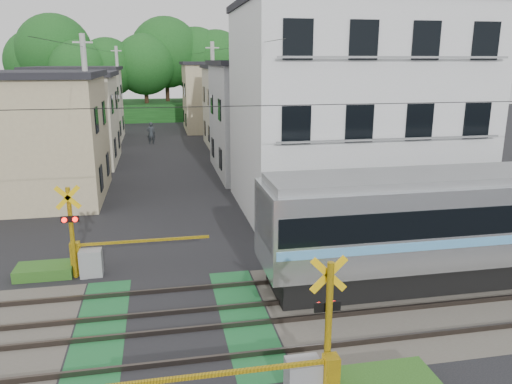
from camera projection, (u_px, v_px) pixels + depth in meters
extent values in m
plane|color=black|center=(174.00, 324.00, 13.27)|extent=(120.00, 120.00, 0.00)
cube|color=#47423A|center=(174.00, 324.00, 13.27)|extent=(120.00, 6.00, 0.00)
cube|color=black|center=(174.00, 323.00, 13.27)|extent=(5.20, 120.00, 0.00)
cube|color=#145126|center=(100.00, 331.00, 12.91)|extent=(1.30, 6.00, 0.00)
cube|color=#145126|center=(244.00, 317.00, 13.62)|extent=(1.30, 6.00, 0.00)
cube|color=#3F3833|center=(177.00, 362.00, 11.45)|extent=(120.00, 0.08, 0.14)
cube|color=#3F3833|center=(175.00, 331.00, 12.78)|extent=(120.00, 0.08, 0.14)
cube|color=#3F3833|center=(173.00, 312.00, 13.73)|extent=(120.00, 0.08, 0.14)
cube|color=#3F3833|center=(172.00, 290.00, 15.05)|extent=(120.00, 0.08, 0.14)
cube|color=black|center=(344.00, 279.00, 15.31)|extent=(2.26, 2.07, 0.56)
cube|color=black|center=(265.00, 217.00, 14.29)|extent=(0.10, 2.26, 1.47)
cylinder|color=yellow|center=(328.00, 332.00, 10.03)|extent=(0.14, 0.14, 3.00)
cube|color=yellow|center=(329.00, 275.00, 9.82)|extent=(0.77, 0.05, 0.77)
cube|color=yellow|center=(329.00, 275.00, 9.82)|extent=(0.77, 0.05, 0.77)
cube|color=black|center=(327.00, 307.00, 10.00)|extent=(0.55, 0.05, 0.20)
sphere|color=#FF0C07|center=(319.00, 306.00, 10.02)|extent=(0.16, 0.16, 0.16)
sphere|color=#FF0C07|center=(334.00, 305.00, 10.08)|extent=(0.16, 0.16, 0.16)
cube|color=gray|center=(303.00, 380.00, 10.20)|extent=(0.70, 0.50, 0.90)
cube|color=yellow|center=(330.00, 380.00, 10.03)|extent=(0.30, 0.30, 1.10)
cube|color=yellow|center=(219.00, 374.00, 9.50)|extent=(4.20, 0.08, 0.08)
cylinder|color=yellow|center=(72.00, 233.00, 15.74)|extent=(0.14, 0.14, 3.00)
cube|color=yellow|center=(68.00, 198.00, 15.34)|extent=(0.77, 0.05, 0.77)
cube|color=yellow|center=(68.00, 198.00, 15.34)|extent=(0.77, 0.05, 0.77)
cube|color=black|center=(70.00, 219.00, 15.52)|extent=(0.55, 0.05, 0.20)
sphere|color=#FF0C07|center=(64.00, 220.00, 15.43)|extent=(0.16, 0.16, 0.16)
sphere|color=#FF0C07|center=(75.00, 219.00, 15.49)|extent=(0.16, 0.16, 0.16)
cube|color=gray|center=(91.00, 263.00, 16.10)|extent=(0.70, 0.50, 0.90)
cube|color=yellow|center=(76.00, 258.00, 16.22)|extent=(0.30, 0.30, 1.10)
cube|color=yellow|center=(146.00, 241.00, 16.53)|extent=(4.20, 0.08, 0.08)
cube|color=silver|center=(351.00, 112.00, 22.72)|extent=(10.00, 8.00, 9.00)
cube|color=black|center=(356.00, 4.00, 21.53)|extent=(10.20, 8.16, 0.30)
cube|color=black|center=(295.00, 204.00, 18.97)|extent=(1.10, 0.06, 1.40)
cube|color=black|center=(355.00, 201.00, 19.43)|extent=(1.10, 0.06, 1.40)
cube|color=black|center=(413.00, 197.00, 19.88)|extent=(1.10, 0.06, 1.40)
cube|color=black|center=(469.00, 194.00, 20.34)|extent=(1.10, 0.06, 1.40)
cube|color=gray|center=(387.00, 215.00, 19.60)|extent=(9.00, 0.06, 0.08)
cube|color=black|center=(296.00, 125.00, 18.20)|extent=(1.10, 0.06, 1.40)
cube|color=black|center=(359.00, 123.00, 18.66)|extent=(1.10, 0.06, 1.40)
cube|color=black|center=(420.00, 122.00, 19.12)|extent=(1.10, 0.06, 1.40)
cube|color=black|center=(477.00, 121.00, 19.57)|extent=(1.10, 0.06, 1.40)
cube|color=gray|center=(392.00, 139.00, 18.84)|extent=(9.00, 0.06, 0.08)
cube|color=black|center=(298.00, 39.00, 17.44)|extent=(1.10, 0.06, 1.40)
cube|color=black|center=(364.00, 40.00, 17.89)|extent=(1.10, 0.06, 1.40)
cube|color=black|center=(426.00, 40.00, 18.35)|extent=(1.10, 0.06, 1.40)
cube|color=black|center=(486.00, 41.00, 18.81)|extent=(1.10, 0.06, 1.40)
cube|color=gray|center=(398.00, 57.00, 18.07)|extent=(9.00, 0.06, 0.08)
cube|color=tan|center=(28.00, 140.00, 24.58)|extent=(7.00, 7.00, 6.00)
cube|color=black|center=(20.00, 74.00, 23.77)|extent=(7.35, 7.35, 0.30)
cube|color=black|center=(101.00, 178.00, 24.01)|extent=(0.06, 1.00, 1.20)
cube|color=black|center=(108.00, 164.00, 27.33)|extent=(0.06, 1.00, 1.20)
cube|color=black|center=(97.00, 120.00, 23.29)|extent=(0.06, 1.00, 1.20)
cube|color=black|center=(104.00, 112.00, 26.61)|extent=(0.06, 1.00, 1.20)
cube|color=#ACAFB2|center=(273.00, 120.00, 30.78)|extent=(7.00, 8.00, 6.50)
cube|color=black|center=(273.00, 63.00, 29.92)|extent=(7.35, 8.40, 0.30)
cube|color=black|center=(220.00, 159.00, 28.73)|extent=(0.06, 1.00, 1.20)
cube|color=black|center=(213.00, 147.00, 32.52)|extent=(0.06, 1.00, 1.20)
cube|color=black|center=(219.00, 110.00, 28.01)|extent=(0.06, 1.00, 1.20)
cube|color=black|center=(212.00, 104.00, 31.81)|extent=(0.06, 1.00, 1.20)
cube|color=beige|center=(53.00, 121.00, 33.05)|extent=(8.00, 7.00, 5.80)
cube|color=black|center=(48.00, 74.00, 32.27)|extent=(8.40, 7.35, 0.30)
cube|color=black|center=(115.00, 147.00, 32.55)|extent=(0.06, 1.00, 1.20)
cube|color=black|center=(119.00, 139.00, 35.87)|extent=(0.06, 1.00, 1.20)
cube|color=black|center=(112.00, 104.00, 31.83)|extent=(0.06, 1.00, 1.20)
cube|color=black|center=(116.00, 100.00, 35.15)|extent=(0.06, 1.00, 1.20)
cube|color=beige|center=(250.00, 107.00, 40.38)|extent=(7.00, 7.00, 6.20)
cube|color=black|center=(250.00, 66.00, 39.55)|extent=(7.35, 7.35, 0.30)
cube|color=black|center=(209.00, 134.00, 38.53)|extent=(0.06, 1.00, 1.20)
cube|color=black|center=(205.00, 128.00, 41.85)|extent=(0.06, 1.00, 1.20)
cube|color=black|center=(208.00, 97.00, 37.81)|extent=(0.06, 1.00, 1.20)
cube|color=black|center=(204.00, 94.00, 41.13)|extent=(0.06, 1.00, 1.20)
cube|color=silver|center=(78.00, 106.00, 42.55)|extent=(7.00, 8.00, 6.00)
cube|color=black|center=(75.00, 68.00, 41.74)|extent=(7.35, 8.40, 0.30)
cube|color=black|center=(120.00, 128.00, 41.74)|extent=(0.06, 1.00, 1.20)
cube|color=black|center=(123.00, 123.00, 45.54)|extent=(0.06, 1.00, 1.20)
cube|color=black|center=(118.00, 94.00, 41.03)|extent=(0.06, 1.00, 1.20)
cube|color=black|center=(121.00, 91.00, 44.82)|extent=(0.06, 1.00, 1.20)
cube|color=tan|center=(225.00, 98.00, 49.72)|extent=(8.00, 7.00, 6.40)
cube|color=black|center=(224.00, 63.00, 48.86)|extent=(8.40, 7.35, 0.30)
cube|color=black|center=(186.00, 120.00, 47.79)|extent=(0.06, 1.00, 1.20)
cube|color=black|center=(184.00, 116.00, 51.11)|extent=(0.06, 1.00, 1.20)
cube|color=black|center=(185.00, 90.00, 47.08)|extent=(0.06, 1.00, 1.20)
cube|color=black|center=(183.00, 88.00, 50.40)|extent=(0.06, 1.00, 1.20)
cube|color=#1A4F1A|center=(159.00, 110.00, 60.45)|extent=(40.00, 10.00, 2.00)
cylinder|color=#332114|center=(41.00, 98.00, 57.74)|extent=(0.50, 0.50, 5.11)
sphere|color=#1A4F1A|center=(37.00, 62.00, 56.70)|extent=(7.15, 7.15, 7.15)
cylinder|color=#332114|center=(59.00, 95.00, 56.80)|extent=(0.50, 0.50, 5.93)
sphere|color=#1A4F1A|center=(55.00, 52.00, 55.59)|extent=(8.30, 8.30, 8.30)
cylinder|color=#332114|center=(82.00, 104.00, 54.39)|extent=(0.50, 0.50, 4.48)
sphere|color=#1A4F1A|center=(79.00, 70.00, 53.48)|extent=(6.27, 6.27, 6.27)
cylinder|color=#332114|center=(110.00, 101.00, 56.54)|extent=(0.50, 0.50, 4.65)
sphere|color=#1A4F1A|center=(107.00, 67.00, 55.59)|extent=(6.51, 6.51, 6.51)
cylinder|color=#332114|center=(147.00, 99.00, 57.60)|extent=(0.50, 0.50, 4.88)
sphere|color=#1A4F1A|center=(145.00, 64.00, 56.60)|extent=(6.84, 6.84, 6.84)
cylinder|color=#332114|center=(167.00, 93.00, 60.44)|extent=(0.50, 0.50, 5.93)
sphere|color=#1A4F1A|center=(166.00, 53.00, 59.23)|extent=(8.30, 8.30, 8.30)
cylinder|color=#332114|center=(197.00, 95.00, 61.85)|extent=(0.50, 0.50, 5.38)
sphere|color=#1A4F1A|center=(196.00, 59.00, 60.75)|extent=(7.53, 7.53, 7.53)
cylinder|color=#332114|center=(217.00, 95.00, 61.86)|extent=(0.50, 0.50, 5.22)
sphere|color=#1A4F1A|center=(216.00, 60.00, 60.80)|extent=(7.31, 7.31, 7.31)
cylinder|color=#332114|center=(249.00, 96.00, 62.31)|extent=(0.50, 0.50, 5.07)
sphere|color=#1A4F1A|center=(249.00, 62.00, 61.28)|extent=(7.10, 7.10, 7.10)
cylinder|color=#332114|center=(274.00, 97.00, 63.05)|extent=(0.50, 0.50, 4.57)
sphere|color=#1A4F1A|center=(274.00, 68.00, 62.11)|extent=(6.39, 6.39, 6.39)
cube|color=black|center=(379.00, 104.00, 14.10)|extent=(60.00, 0.02, 0.02)
cylinder|color=#A5A5A0|center=(89.00, 120.00, 23.95)|extent=(0.26, 0.26, 8.00)
cube|color=#A5A5A0|center=(83.00, 42.00, 23.03)|extent=(0.90, 0.08, 0.08)
cylinder|color=#A5A5A0|center=(213.00, 103.00, 33.79)|extent=(0.26, 0.26, 8.00)
cube|color=#A5A5A0|center=(212.00, 48.00, 32.87)|extent=(0.90, 0.08, 0.08)
cylinder|color=#A5A5A0|center=(119.00, 93.00, 43.87)|extent=(0.26, 0.26, 8.00)
cube|color=#A5A5A0|center=(116.00, 51.00, 42.95)|extent=(0.90, 0.08, 0.08)
cube|color=black|center=(105.00, 51.00, 33.04)|extent=(0.02, 42.00, 0.02)
cube|color=black|center=(210.00, 51.00, 34.35)|extent=(0.02, 42.00, 0.02)
imported|color=#272D31|center=(151.00, 133.00, 41.52)|extent=(0.69, 0.46, 1.85)
cube|color=#2D5E1E|center=(45.00, 271.00, 16.18)|extent=(1.80, 1.00, 0.36)
cube|color=#2D5E1E|center=(306.00, 260.00, 17.12)|extent=(1.50, 0.90, 0.30)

